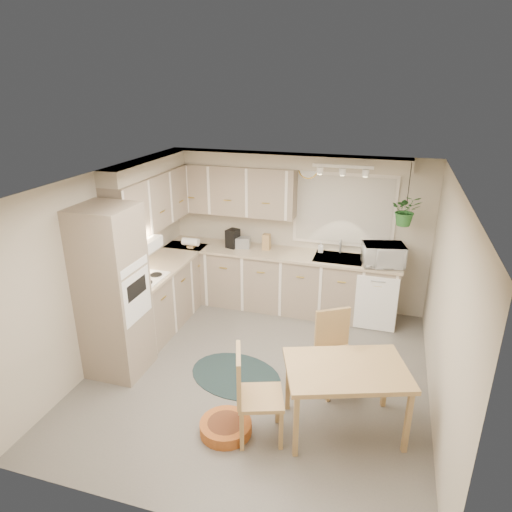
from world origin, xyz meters
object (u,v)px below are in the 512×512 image
dining_table (344,399)px  chair_back (338,354)px  microwave (383,253)px  braided_rug (236,375)px  pet_bed (226,427)px  chair_left (260,395)px

dining_table → chair_back: (-0.15, 0.64, 0.10)m
chair_back → microwave: (0.37, 1.71, 0.66)m
braided_rug → pet_bed: pet_bed is taller
pet_bed → chair_back: bearing=46.5°
chair_left → braided_rug: 1.15m
chair_left → braided_rug: size_ratio=0.84×
braided_rug → microwave: microwave is taller
braided_rug → microwave: 2.66m
chair_left → chair_back: bearing=127.7°
chair_left → microwave: bearing=140.2°
chair_left → microwave: 2.94m
braided_rug → chair_back: bearing=5.0°
chair_left → pet_bed: 0.56m
pet_bed → microwave: microwave is taller
chair_left → braided_rug: bearing=-166.3°
microwave → pet_bed: bearing=-130.2°
chair_back → braided_rug: (-1.21, -0.11, -0.47)m
dining_table → braided_rug: (-1.35, 0.54, -0.37)m
chair_back → pet_bed: bearing=15.1°
chair_back → braided_rug: 1.30m
pet_bed → microwave: bearing=63.7°
microwave → chair_back: bearing=-116.2°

